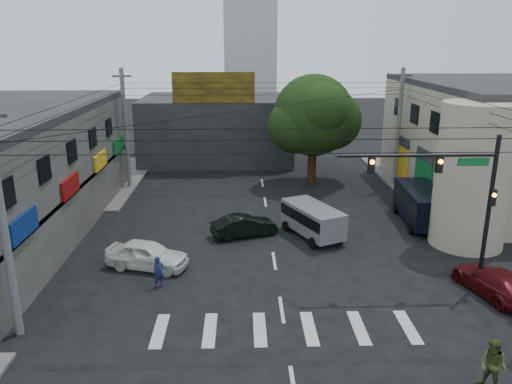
{
  "coord_description": "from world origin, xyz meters",
  "views": [
    {
      "loc": [
        -1.67,
        -22.02,
        11.07
      ],
      "look_at": [
        -0.9,
        4.0,
        3.19
      ],
      "focal_mm": 35.0,
      "sensor_mm": 36.0,
      "label": 1
    }
  ],
  "objects_px": {
    "utility_pole_near_left": "(3,224)",
    "utility_pole_far_left": "(126,130)",
    "street_tree": "(313,116)",
    "traffic_gantry": "(455,188)",
    "utility_pole_far_right": "(398,128)",
    "navy_van": "(421,206)",
    "white_compact": "(147,255)",
    "silver_minivan": "(313,222)",
    "pedestrian_olive": "(493,366)",
    "traffic_officer": "(159,272)",
    "dark_sedan": "(244,226)",
    "maroon_sedan": "(494,282)"
  },
  "relations": [
    {
      "from": "utility_pole_far_right",
      "to": "navy_van",
      "type": "distance_m",
      "value": 9.32
    },
    {
      "from": "traffic_officer",
      "to": "street_tree",
      "type": "bearing_deg",
      "value": 21.15
    },
    {
      "from": "maroon_sedan",
      "to": "utility_pole_far_right",
      "type": "bearing_deg",
      "value": -106.54
    },
    {
      "from": "street_tree",
      "to": "white_compact",
      "type": "height_order",
      "value": "street_tree"
    },
    {
      "from": "utility_pole_near_left",
      "to": "dark_sedan",
      "type": "bearing_deg",
      "value": 48.36
    },
    {
      "from": "street_tree",
      "to": "traffic_gantry",
      "type": "bearing_deg",
      "value": -78.01
    },
    {
      "from": "utility_pole_near_left",
      "to": "utility_pole_far_left",
      "type": "height_order",
      "value": "same"
    },
    {
      "from": "utility_pole_far_right",
      "to": "pedestrian_olive",
      "type": "relative_size",
      "value": 4.86
    },
    {
      "from": "traffic_officer",
      "to": "pedestrian_olive",
      "type": "bearing_deg",
      "value": -72.82
    },
    {
      "from": "white_compact",
      "to": "pedestrian_olive",
      "type": "height_order",
      "value": "pedestrian_olive"
    },
    {
      "from": "dark_sedan",
      "to": "maroon_sedan",
      "type": "relative_size",
      "value": 0.86
    },
    {
      "from": "dark_sedan",
      "to": "navy_van",
      "type": "bearing_deg",
      "value": -99.49
    },
    {
      "from": "white_compact",
      "to": "traffic_gantry",
      "type": "bearing_deg",
      "value": -83.37
    },
    {
      "from": "traffic_gantry",
      "to": "maroon_sedan",
      "type": "height_order",
      "value": "traffic_gantry"
    },
    {
      "from": "utility_pole_far_left",
      "to": "pedestrian_olive",
      "type": "distance_m",
      "value": 29.92
    },
    {
      "from": "traffic_gantry",
      "to": "dark_sedan",
      "type": "height_order",
      "value": "traffic_gantry"
    },
    {
      "from": "utility_pole_far_right",
      "to": "traffic_officer",
      "type": "relative_size",
      "value": 6.03
    },
    {
      "from": "silver_minivan",
      "to": "navy_van",
      "type": "distance_m",
      "value": 7.44
    },
    {
      "from": "traffic_officer",
      "to": "traffic_gantry",
      "type": "bearing_deg",
      "value": -41.53
    },
    {
      "from": "street_tree",
      "to": "traffic_gantry",
      "type": "xyz_separation_m",
      "value": [
        3.82,
        -18.0,
        -0.64
      ]
    },
    {
      "from": "white_compact",
      "to": "silver_minivan",
      "type": "bearing_deg",
      "value": -50.19
    },
    {
      "from": "traffic_gantry",
      "to": "silver_minivan",
      "type": "distance_m",
      "value": 9.16
    },
    {
      "from": "white_compact",
      "to": "utility_pole_far_left",
      "type": "bearing_deg",
      "value": 31.27
    },
    {
      "from": "traffic_gantry",
      "to": "silver_minivan",
      "type": "relative_size",
      "value": 1.52
    },
    {
      "from": "utility_pole_near_left",
      "to": "maroon_sedan",
      "type": "distance_m",
      "value": 20.76
    },
    {
      "from": "utility_pole_near_left",
      "to": "dark_sedan",
      "type": "relative_size",
      "value": 2.26
    },
    {
      "from": "traffic_gantry",
      "to": "silver_minivan",
      "type": "height_order",
      "value": "traffic_gantry"
    },
    {
      "from": "street_tree",
      "to": "traffic_gantry",
      "type": "height_order",
      "value": "street_tree"
    },
    {
      "from": "traffic_gantry",
      "to": "navy_van",
      "type": "height_order",
      "value": "traffic_gantry"
    },
    {
      "from": "maroon_sedan",
      "to": "pedestrian_olive",
      "type": "distance_m",
      "value": 7.23
    },
    {
      "from": "traffic_gantry",
      "to": "dark_sedan",
      "type": "relative_size",
      "value": 1.77
    },
    {
      "from": "utility_pole_near_left",
      "to": "white_compact",
      "type": "relative_size",
      "value": 2.04
    },
    {
      "from": "maroon_sedan",
      "to": "utility_pole_near_left",
      "type": "bearing_deg",
      "value": -6.82
    },
    {
      "from": "navy_van",
      "to": "dark_sedan",
      "type": "bearing_deg",
      "value": 102.78
    },
    {
      "from": "white_compact",
      "to": "traffic_officer",
      "type": "distance_m",
      "value": 2.31
    },
    {
      "from": "navy_van",
      "to": "utility_pole_far_right",
      "type": "bearing_deg",
      "value": -2.67
    },
    {
      "from": "maroon_sedan",
      "to": "navy_van",
      "type": "xyz_separation_m",
      "value": [
        -0.13,
        9.34,
        0.49
      ]
    },
    {
      "from": "utility_pole_far_right",
      "to": "pedestrian_olive",
      "type": "xyz_separation_m",
      "value": [
        -4.05,
        -24.38,
        -3.65
      ]
    },
    {
      "from": "utility_pole_near_left",
      "to": "silver_minivan",
      "type": "height_order",
      "value": "utility_pole_near_left"
    },
    {
      "from": "traffic_gantry",
      "to": "dark_sedan",
      "type": "xyz_separation_m",
      "value": [
        -9.39,
        6.56,
        -4.2
      ]
    },
    {
      "from": "pedestrian_olive",
      "to": "utility_pole_far_left",
      "type": "bearing_deg",
      "value": -179.88
    },
    {
      "from": "traffic_gantry",
      "to": "utility_pole_far_right",
      "type": "bearing_deg",
      "value": 81.06
    },
    {
      "from": "dark_sedan",
      "to": "white_compact",
      "type": "bearing_deg",
      "value": 111.43
    },
    {
      "from": "traffic_gantry",
      "to": "pedestrian_olive",
      "type": "relative_size",
      "value": 3.81
    },
    {
      "from": "traffic_gantry",
      "to": "white_compact",
      "type": "bearing_deg",
      "value": 170.64
    },
    {
      "from": "traffic_gantry",
      "to": "utility_pole_near_left",
      "type": "relative_size",
      "value": 0.78
    },
    {
      "from": "dark_sedan",
      "to": "maroon_sedan",
      "type": "bearing_deg",
      "value": -142.5
    },
    {
      "from": "navy_van",
      "to": "traffic_officer",
      "type": "xyz_separation_m",
      "value": [
        -15.17,
        -8.16,
        -0.37
      ]
    },
    {
      "from": "street_tree",
      "to": "utility_pole_far_left",
      "type": "distance_m",
      "value": 14.56
    },
    {
      "from": "street_tree",
      "to": "white_compact",
      "type": "relative_size",
      "value": 1.93
    }
  ]
}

